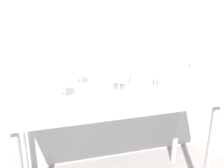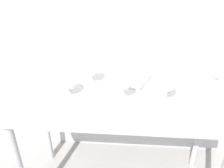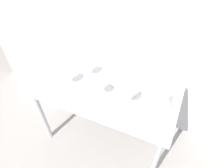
{
  "view_description": "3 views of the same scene",
  "coord_description": "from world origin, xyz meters",
  "px_view_note": "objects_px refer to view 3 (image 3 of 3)",
  "views": [
    {
      "loc": [
        -0.49,
        -1.85,
        1.75
      ],
      "look_at": [
        -0.02,
        -0.04,
        0.95
      ],
      "focal_mm": 49.85,
      "sensor_mm": 36.0,
      "label": 1
    },
    {
      "loc": [
        0.04,
        -1.3,
        1.72
      ],
      "look_at": [
        -0.05,
        -0.04,
        0.99
      ],
      "focal_mm": 38.91,
      "sensor_mm": 36.0,
      "label": 2
    },
    {
      "loc": [
        0.58,
        -1.14,
        2.31
      ],
      "look_at": [
        0.08,
        0.02,
        0.97
      ],
      "focal_mm": 32.7,
      "sensor_mm": 36.0,
      "label": 3
    }
  ],
  "objects_px": {
    "decanter_funnel": "(167,101)",
    "wine_glass_far_left": "(88,67)",
    "wine_glass_near_left": "(66,75)",
    "wine_glass_near_right": "(128,95)",
    "tasting_sheet_upper": "(75,67)",
    "wine_glass_near_center": "(100,86)",
    "open_notebook": "(125,84)"
  },
  "relations": [
    {
      "from": "open_notebook",
      "to": "tasting_sheet_upper",
      "type": "height_order",
      "value": "open_notebook"
    },
    {
      "from": "wine_glass_far_left",
      "to": "wine_glass_near_center",
      "type": "height_order",
      "value": "wine_glass_near_center"
    },
    {
      "from": "tasting_sheet_upper",
      "to": "wine_glass_far_left",
      "type": "bearing_deg",
      "value": -11.21
    },
    {
      "from": "wine_glass_near_center",
      "to": "wine_glass_near_left",
      "type": "relative_size",
      "value": 1.02
    },
    {
      "from": "wine_glass_far_left",
      "to": "open_notebook",
      "type": "relative_size",
      "value": 0.42
    },
    {
      "from": "wine_glass_near_left",
      "to": "open_notebook",
      "type": "bearing_deg",
      "value": 24.53
    },
    {
      "from": "wine_glass_far_left",
      "to": "wine_glass_near_right",
      "type": "xyz_separation_m",
      "value": [
        0.47,
        -0.18,
        0.02
      ]
    },
    {
      "from": "wine_glass_far_left",
      "to": "wine_glass_near_center",
      "type": "relative_size",
      "value": 0.91
    },
    {
      "from": "wine_glass_near_center",
      "to": "decanter_funnel",
      "type": "relative_size",
      "value": 1.21
    },
    {
      "from": "wine_glass_near_left",
      "to": "decanter_funnel",
      "type": "bearing_deg",
      "value": 8.81
    },
    {
      "from": "tasting_sheet_upper",
      "to": "wine_glass_near_right",
      "type": "bearing_deg",
      "value": -14.53
    },
    {
      "from": "wine_glass_near_right",
      "to": "wine_glass_near_left",
      "type": "height_order",
      "value": "wine_glass_near_right"
    },
    {
      "from": "wine_glass_near_right",
      "to": "wine_glass_near_center",
      "type": "relative_size",
      "value": 1.02
    },
    {
      "from": "wine_glass_near_center",
      "to": "open_notebook",
      "type": "distance_m",
      "value": 0.3
    },
    {
      "from": "wine_glass_near_center",
      "to": "wine_glass_far_left",
      "type": "bearing_deg",
      "value": 139.38
    },
    {
      "from": "wine_glass_near_right",
      "to": "wine_glass_near_left",
      "type": "xyz_separation_m",
      "value": [
        -0.6,
        -0.0,
        -0.01
      ]
    },
    {
      "from": "wine_glass_far_left",
      "to": "wine_glass_near_right",
      "type": "distance_m",
      "value": 0.5
    },
    {
      "from": "open_notebook",
      "to": "wine_glass_near_center",
      "type": "bearing_deg",
      "value": -99.54
    },
    {
      "from": "wine_glass_near_right",
      "to": "tasting_sheet_upper",
      "type": "height_order",
      "value": "wine_glass_near_right"
    },
    {
      "from": "wine_glass_far_left",
      "to": "wine_glass_near_center",
      "type": "bearing_deg",
      "value": -40.62
    },
    {
      "from": "tasting_sheet_upper",
      "to": "decanter_funnel",
      "type": "relative_size",
      "value": 1.71
    },
    {
      "from": "wine_glass_far_left",
      "to": "wine_glass_near_left",
      "type": "distance_m",
      "value": 0.22
    },
    {
      "from": "wine_glass_near_center",
      "to": "wine_glass_near_left",
      "type": "distance_m",
      "value": 0.34
    },
    {
      "from": "decanter_funnel",
      "to": "wine_glass_far_left",
      "type": "bearing_deg",
      "value": 176.72
    },
    {
      "from": "wine_glass_near_left",
      "to": "wine_glass_near_center",
      "type": "bearing_deg",
      "value": -0.17
    },
    {
      "from": "wine_glass_near_left",
      "to": "wine_glass_near_right",
      "type": "bearing_deg",
      "value": 0.33
    },
    {
      "from": "open_notebook",
      "to": "tasting_sheet_upper",
      "type": "bearing_deg",
      "value": -158.41
    },
    {
      "from": "wine_glass_far_left",
      "to": "open_notebook",
      "type": "height_order",
      "value": "wine_glass_far_left"
    },
    {
      "from": "wine_glass_near_center",
      "to": "wine_glass_near_left",
      "type": "height_order",
      "value": "wine_glass_near_center"
    },
    {
      "from": "wine_glass_near_left",
      "to": "wine_glass_far_left",
      "type": "bearing_deg",
      "value": 55.78
    },
    {
      "from": "wine_glass_near_left",
      "to": "tasting_sheet_upper",
      "type": "height_order",
      "value": "wine_glass_near_left"
    },
    {
      "from": "wine_glass_near_center",
      "to": "wine_glass_near_right",
      "type": "bearing_deg",
      "value": 1.01
    }
  ]
}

